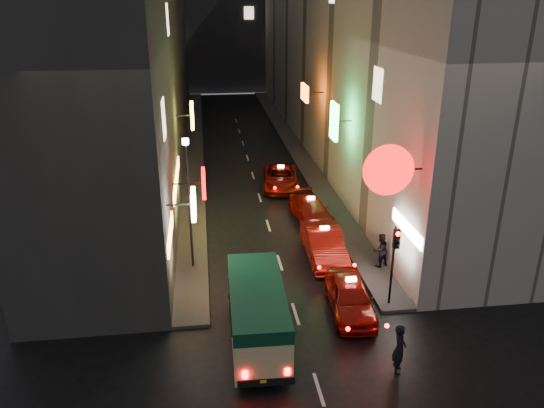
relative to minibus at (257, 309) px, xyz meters
name	(u,v)px	position (x,y,z in m)	size (l,w,h in m)	color
building_left	(139,39)	(-6.24, 27.22, 7.49)	(7.58, 52.00, 18.00)	#383633
building_right	(341,37)	(9.75, 27.21, 7.49)	(8.37, 52.00, 18.00)	#A5A097
building_far	(223,4)	(1.75, 59.22, 9.49)	(30.00, 10.00, 22.00)	#333338
sidewalk_left	(194,149)	(-2.50, 27.22, -1.43)	(1.50, 52.00, 0.15)	#43403E
sidewalk_right	(293,145)	(6.00, 27.22, -1.43)	(1.50, 52.00, 0.15)	#43403E
minibus	(257,309)	(0.00, 0.00, 0.00)	(2.08, 5.60, 2.39)	#F4DD98
taxi_near	(350,294)	(3.99, 1.61, -0.68)	(2.53, 5.39, 1.84)	maroon
taxi_second	(324,242)	(3.98, 6.41, -0.60)	(2.46, 5.77, 1.99)	maroon
taxi_third	(311,208)	(4.28, 11.21, -0.76)	(2.47, 4.88, 1.66)	maroon
taxi_far	(281,176)	(3.38, 16.95, -0.69)	(2.71, 5.38, 1.81)	maroon
pedestrian_crossing	(400,346)	(4.67, -2.22, -0.45)	(0.70, 0.45, 2.11)	black
pedestrian_sidewalk	(381,248)	(6.38, 5.02, -0.41)	(0.71, 0.45, 1.89)	black
traffic_light	(395,250)	(5.75, 1.69, 1.18)	(0.26, 0.43, 3.50)	black
lamp_post	(189,196)	(-2.45, 6.22, 2.21)	(0.28, 0.28, 6.22)	black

